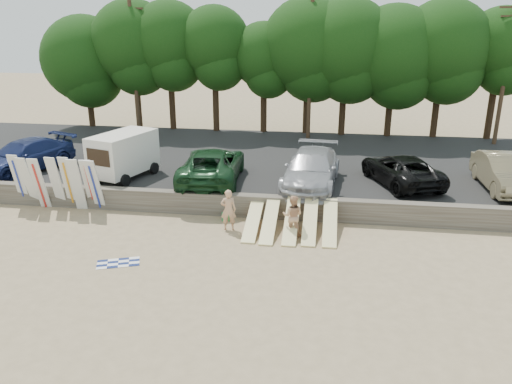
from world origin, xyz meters
TOP-DOWN VIEW (x-y plane):
  - ground at (0.00, 0.00)m, footprint 120.00×120.00m
  - seawall at (0.00, 3.00)m, footprint 44.00×0.50m
  - parking_lot at (0.00, 10.50)m, footprint 44.00×14.50m
  - treeline at (-0.22, 17.55)m, footprint 33.76×6.54m
  - utility_poles at (2.00, 16.00)m, footprint 25.80×0.26m
  - box_trailer at (-6.72, 5.57)m, footprint 2.81×3.93m
  - car_0 at (-12.38, 5.83)m, footprint 4.14×6.06m
  - car_1 at (-2.20, 5.61)m, footprint 3.23×6.20m
  - car_2 at (2.67, 5.48)m, footprint 2.86×6.08m
  - car_3 at (6.96, 6.57)m, footprint 4.09×5.70m
  - car_4 at (11.61, 6.41)m, footprint 1.87×5.06m
  - surfboard_upright_0 at (-10.64, 2.64)m, footprint 0.52×0.60m
  - surfboard_upright_1 at (-10.07, 2.52)m, footprint 0.59×0.86m
  - surfboard_upright_2 at (-9.50, 2.40)m, footprint 0.54×0.79m
  - surfboard_upright_3 at (-8.77, 2.58)m, footprint 0.54×0.68m
  - surfboard_upright_4 at (-8.17, 2.61)m, footprint 0.53×0.60m
  - surfboard_upright_5 at (-7.70, 2.45)m, footprint 0.56×0.73m
  - surfboard_upright_6 at (-6.86, 2.49)m, footprint 0.53×0.79m
  - surfboard_upright_7 at (-7.14, 2.60)m, footprint 0.57×0.84m
  - surfboard_low_0 at (0.48, 1.53)m, footprint 0.56×2.91m
  - surfboard_low_1 at (1.19, 1.43)m, footprint 0.56×2.89m
  - surfboard_low_2 at (2.08, 1.45)m, footprint 0.56×2.85m
  - surfboard_low_3 at (2.83, 1.53)m, footprint 0.56×2.83m
  - surfboard_low_4 at (3.64, 1.54)m, footprint 0.56×2.86m
  - beachgoer_a at (-0.53, 1.38)m, footprint 0.71×0.53m
  - beachgoer_b at (2.14, 1.19)m, footprint 0.85×0.68m
  - cooler at (-0.85, 2.38)m, footprint 0.45×0.39m
  - gear_bag at (2.16, 1.88)m, footprint 0.36×0.33m
  - beach_towel at (-3.86, -2.21)m, footprint 1.93×1.93m

SIDE VIEW (x-z plane):
  - ground at x=0.00m, z-range 0.00..0.00m
  - beach_towel at x=-3.86m, z-range 0.01..0.01m
  - gear_bag at x=2.16m, z-range 0.00..0.22m
  - cooler at x=-0.85m, z-range 0.00..0.32m
  - parking_lot at x=0.00m, z-range 0.00..0.70m
  - surfboard_low_0 at x=0.48m, z-range 0.00..0.86m
  - surfboard_low_1 at x=1.19m, z-range 0.00..0.96m
  - seawall at x=0.00m, z-range 0.00..1.00m
  - surfboard_low_4 at x=3.64m, z-range 0.00..1.04m
  - surfboard_low_2 at x=2.08m, z-range 0.00..1.08m
  - surfboard_low_3 at x=2.83m, z-range 0.00..1.13m
  - beachgoer_b at x=2.14m, z-range 0.00..1.70m
  - beachgoer_a at x=-0.53m, z-range 0.00..1.76m
  - surfboard_upright_1 at x=-10.07m, z-range 0.00..2.51m
  - surfboard_upright_7 at x=-7.14m, z-range 0.00..2.51m
  - surfboard_upright_6 at x=-6.86m, z-range 0.00..2.52m
  - surfboard_upright_2 at x=-9.50m, z-range 0.00..2.52m
  - surfboard_upright_5 at x=-7.70m, z-range 0.00..2.54m
  - surfboard_upright_3 at x=-8.77m, z-range 0.00..2.54m
  - surfboard_upright_0 at x=-10.64m, z-range 0.00..2.56m
  - surfboard_upright_4 at x=-8.17m, z-range 0.00..2.56m
  - car_3 at x=6.96m, z-range 0.70..2.14m
  - car_0 at x=-12.38m, z-range 0.70..2.33m
  - car_4 at x=11.61m, z-range 0.70..2.35m
  - car_1 at x=-2.20m, z-range 0.70..2.37m
  - car_2 at x=2.67m, z-range 0.70..2.42m
  - box_trailer at x=-6.72m, z-range 0.84..3.11m
  - utility_poles at x=2.00m, z-range 0.93..9.93m
  - treeline at x=-0.22m, z-range 1.89..11.05m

